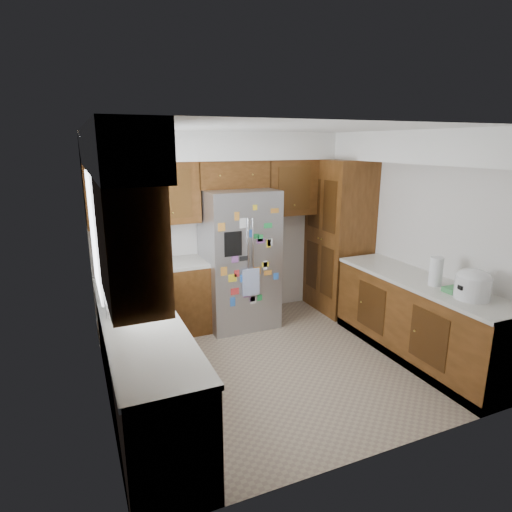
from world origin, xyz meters
The scene contains 12 objects.
floor centered at (0.00, 0.00, 0.00)m, with size 3.60×3.60×0.00m, color tan.
room_shell centered at (-0.11, 0.36, 1.82)m, with size 3.64×3.24×2.52m.
left_counter_run centered at (-1.36, 0.03, 0.43)m, with size 1.36×3.20×0.92m.
right_counter_run centered at (1.50, -0.47, 0.42)m, with size 0.63×2.25×0.92m.
pantry centered at (1.50, 1.15, 1.07)m, with size 0.60×0.90×2.15m, color #42250C.
fridge centered at (0.00, 1.20, 0.90)m, with size 0.90×0.79×1.80m.
bridge_cabinet centered at (0.00, 1.43, 1.98)m, with size 0.96×0.34×0.35m, color #42250C.
fridge_top_items centered at (-0.02, 1.41, 2.27)m, with size 0.83×0.29×0.25m.
sink_assembly centered at (-1.50, 0.10, 0.99)m, with size 0.52×0.70×0.37m.
left_counter_clutter centered at (-1.46, 0.82, 1.05)m, with size 0.42×0.85×0.38m.
rice_cooker centered at (1.50, -1.10, 1.07)m, with size 0.34×0.33×0.29m.
paper_towel centered at (1.47, -0.67, 1.07)m, with size 0.13×0.13×0.30m, color white.
Camera 1 is at (-1.94, -3.83, 2.37)m, focal length 30.00 mm.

